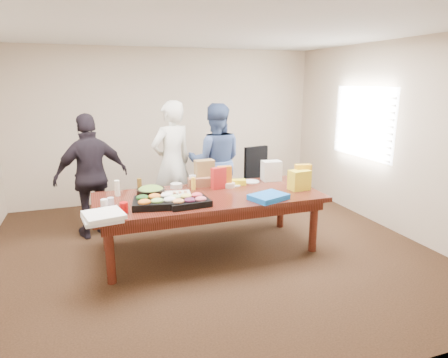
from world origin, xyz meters
name	(u,v)px	position (x,y,z in m)	size (l,w,h in m)	color
floor	(210,251)	(0.00, 0.00, -0.01)	(5.50, 5.00, 0.02)	#47301E
ceiling	(207,28)	(0.00, 0.00, 2.71)	(5.50, 5.00, 0.02)	white
wall_back	(168,126)	(0.00, 2.50, 1.35)	(5.50, 0.04, 2.70)	beige
wall_front	(326,211)	(0.00, -2.50, 1.35)	(5.50, 0.04, 2.70)	beige
wall_right	(391,137)	(2.75, 0.00, 1.35)	(0.04, 5.00, 2.70)	beige
window_panel	(363,122)	(2.72, 0.60, 1.50)	(0.03, 1.40, 1.10)	white
window_blinds	(361,123)	(2.68, 0.60, 1.50)	(0.04, 1.36, 1.00)	beige
conference_table	(209,223)	(0.00, 0.00, 0.38)	(2.80, 1.20, 0.75)	#4C1C0F
office_chair	(261,182)	(1.23, 1.14, 0.52)	(0.53, 0.53, 1.03)	black
person_center	(172,163)	(-0.20, 1.24, 0.93)	(0.68, 0.45, 1.86)	silver
person_right	(215,161)	(0.49, 1.24, 0.90)	(0.88, 0.68, 1.81)	#384D79
person_left	(92,176)	(-1.37, 1.02, 0.86)	(1.01, 0.42, 1.72)	black
veggie_tray	(156,203)	(-0.70, -0.23, 0.79)	(0.51, 0.40, 0.08)	black
fruit_tray	(188,202)	(-0.35, -0.31, 0.79)	(0.47, 0.37, 0.07)	black
sheet_cake	(175,196)	(-0.44, -0.03, 0.78)	(0.38, 0.29, 0.07)	beige
salad_bowl	(151,193)	(-0.70, 0.13, 0.81)	(0.35, 0.35, 0.11)	black
chip_bag_blue	(269,197)	(0.62, -0.42, 0.78)	(0.43, 0.32, 0.06)	blue
chip_bag_red	(219,178)	(0.20, 0.23, 0.89)	(0.20, 0.08, 0.29)	#AE1D1B
chip_bag_yellow	(303,176)	(1.27, -0.09, 0.91)	(0.21, 0.08, 0.32)	yellow
chip_bag_orange	(224,177)	(0.30, 0.28, 0.89)	(0.18, 0.08, 0.29)	orange
mayo_jar	(193,181)	(-0.09, 0.48, 0.83)	(0.10, 0.10, 0.15)	silver
mustard_bottle	(193,184)	(-0.12, 0.30, 0.83)	(0.06, 0.06, 0.16)	yellow
dressing_bottle	(140,186)	(-0.80, 0.39, 0.84)	(0.06, 0.06, 0.19)	brown
ranch_bottle	(117,188)	(-1.08, 0.33, 0.85)	(0.07, 0.07, 0.20)	beige
banana_bunch	(238,182)	(0.52, 0.34, 0.79)	(0.21, 0.12, 0.07)	yellow
bread_loaf	(199,182)	(-0.01, 0.43, 0.81)	(0.30, 0.13, 0.12)	brown
kraft_bag	(204,172)	(0.10, 0.52, 0.92)	(0.26, 0.15, 0.34)	olive
red_cup	(124,208)	(-1.07, -0.35, 0.81)	(0.09, 0.09, 0.12)	#A50809
clear_cup_a	(104,204)	(-1.26, -0.14, 0.81)	(0.08, 0.08, 0.11)	white
clear_cup_b	(111,202)	(-1.19, -0.06, 0.80)	(0.07, 0.07, 0.10)	silver
pizza_box_lower	(102,218)	(-1.30, -0.50, 0.77)	(0.38, 0.38, 0.04)	white
pizza_box_upper	(104,215)	(-1.28, -0.53, 0.81)	(0.38, 0.38, 0.04)	white
plate_a	(251,182)	(0.75, 0.41, 0.76)	(0.23, 0.23, 0.01)	silver
plate_b	(233,184)	(0.44, 0.35, 0.76)	(0.23, 0.23, 0.01)	white
dip_bowl_a	(229,185)	(0.36, 0.25, 0.78)	(0.16, 0.16, 0.06)	beige
dip_bowl_b	(176,186)	(-0.32, 0.45, 0.78)	(0.16, 0.16, 0.06)	beige
grocery_bag_white	(271,171)	(1.06, 0.41, 0.89)	(0.26, 0.19, 0.28)	silver
grocery_bag_yellow	(299,180)	(1.19, -0.15, 0.88)	(0.26, 0.18, 0.26)	yellow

